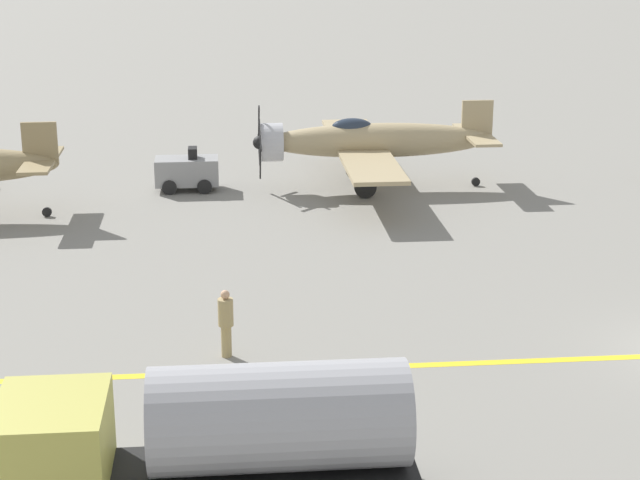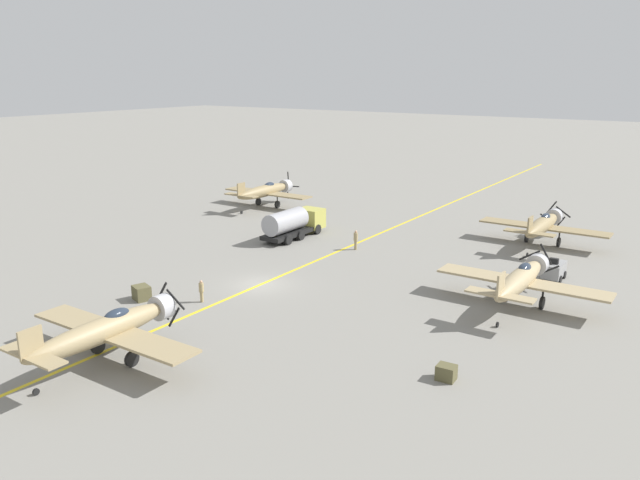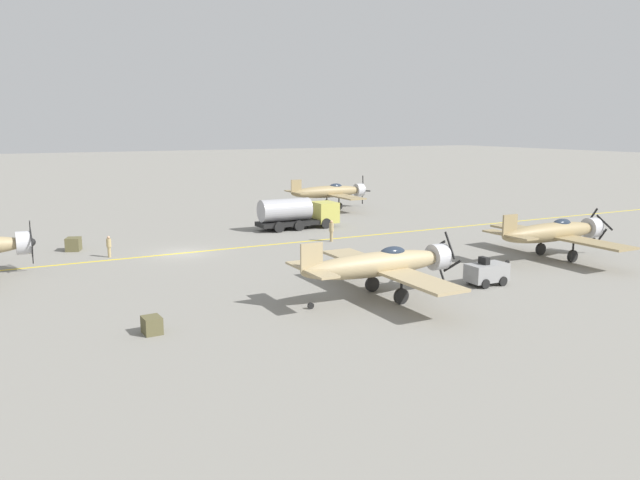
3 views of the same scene
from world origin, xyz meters
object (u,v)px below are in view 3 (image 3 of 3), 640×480
Objects in this scene: fuel_tanker at (298,213)px; supply_crate_by_tanker at (152,325)px; airplane_far_right at (554,232)px; supply_crate_mid_lane at (73,244)px; tow_tractor at (487,272)px; airplane_mid_right at (382,264)px; airplane_far_left at (330,192)px; ground_crew_walking at (109,246)px; ground_crew_inspecting at (331,230)px.

fuel_tanker reaches higher than supply_crate_by_tanker.
airplane_far_right is 30.70m from supply_crate_by_tanker.
airplane_far_right is 9.51× the size of supply_crate_mid_lane.
tow_tractor is 20.70m from supply_crate_by_tanker.
airplane_mid_right reaches higher than tow_tractor.
airplane_far_left is 33.02m from supply_crate_mid_lane.
airplane_far_right is at bearing 109.98° from tow_tractor.
airplane_far_right is 23.99m from fuel_tanker.
airplane_far_right reaches higher than ground_crew_walking.
supply_crate_mid_lane is at bearing -106.78° from ground_crew_inspecting.
airplane_far_right is at bearing 91.40° from airplane_mid_right.
airplane_mid_right reaches higher than supply_crate_by_tanker.
supply_crate_mid_lane reaches higher than supply_crate_by_tanker.
airplane_far_left reaches higher than airplane_mid_right.
airplane_far_right is (-3.10, 17.34, 0.00)m from airplane_mid_right.
airplane_far_left is 6.51× the size of ground_crew_inspecting.
supply_crate_by_tanker is (3.18, -30.49, -1.59)m from airplane_far_right.
fuel_tanker reaches higher than ground_crew_walking.
airplane_mid_right is at bearing -20.56° from airplane_far_left.
ground_crew_inspecting is (-13.96, -11.24, -1.01)m from airplane_far_right.
ground_crew_inspecting reaches higher than tow_tractor.
airplane_far_right is 10.50m from tow_tractor.
fuel_tanker is 7.98× the size of supply_crate_by_tanker.
airplane_far_left is 37.52m from tow_tractor.
ground_crew_walking is at bearing -135.22° from tow_tractor.
airplane_far_left is 21.55m from ground_crew_inspecting.
supply_crate_by_tanker is at bearing -48.32° from ground_crew_inspecting.
ground_crew_inspecting is (2.11, 18.04, 0.11)m from ground_crew_walking.
ground_crew_walking is 1.63× the size of supply_crate_by_tanker.
ground_crew_inspecting is (-17.52, -1.44, 0.21)m from tow_tractor.
supply_crate_by_tanker is 23.23m from supply_crate_mid_lane.
tow_tractor is (36.45, -8.80, -1.22)m from airplane_far_left.
tow_tractor is at bearing 4.71° from ground_crew_inspecting.
ground_crew_walking is (5.32, -18.43, -0.62)m from fuel_tanker.
airplane_far_left reaches higher than supply_crate_by_tanker.
airplane_mid_right is at bearing -19.68° from ground_crew_inspecting.
ground_crew_walking is at bearing -73.90° from fuel_tanker.
airplane_far_right is at bearing 95.95° from supply_crate_by_tanker.
airplane_mid_right is 1.00× the size of airplane_far_right.
airplane_far_left is at bearing 120.73° from ground_crew_walking.
supply_crate_mid_lane is (12.86, -30.38, -1.49)m from airplane_far_left.
supply_crate_mid_lane is (-23.13, -14.03, -1.49)m from airplane_mid_right.
airplane_far_right reaches higher than supply_crate_mid_lane.
supply_crate_mid_lane is (1.36, -20.53, -0.98)m from fuel_tanker.
supply_crate_mid_lane is (-23.21, -0.88, 0.11)m from supply_crate_by_tanker.
fuel_tanker is 4.34× the size of ground_crew_inspecting.
ground_crew_inspecting is at bearing 131.68° from supply_crate_by_tanker.
ground_crew_inspecting is (-17.06, 6.10, -1.01)m from airplane_mid_right.
airplane_far_right is 6.51× the size of ground_crew_inspecting.
airplane_far_left reaches higher than airplane_far_right.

